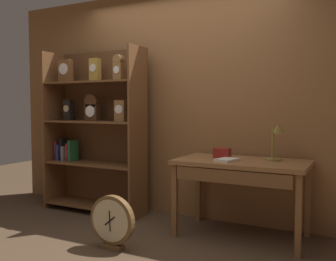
{
  "coord_description": "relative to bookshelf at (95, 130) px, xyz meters",
  "views": [
    {
      "loc": [
        1.86,
        -2.61,
        1.27
      ],
      "look_at": [
        0.14,
        0.69,
        1.03
      ],
      "focal_mm": 40.71,
      "sensor_mm": 36.0,
      "label": 1
    }
  ],
  "objects": [
    {
      "name": "ground_plane",
      "position": [
        1.02,
        -1.03,
        -0.98
      ],
      "size": [
        10.0,
        10.0,
        0.0
      ],
      "primitive_type": "plane",
      "color": "#4C3826"
    },
    {
      "name": "back_wood_panel",
      "position": [
        1.02,
        0.32,
        0.32
      ],
      "size": [
        4.8,
        0.05,
        2.6
      ],
      "primitive_type": "cube",
      "color": "brown",
      "rests_on": "ground"
    },
    {
      "name": "bookshelf",
      "position": [
        0.0,
        0.0,
        0.0
      ],
      "size": [
        1.27,
        0.39,
        1.93
      ],
      "color": "brown",
      "rests_on": "ground"
    },
    {
      "name": "workbench",
      "position": [
        1.84,
        -0.11,
        -0.32
      ],
      "size": [
        1.25,
        0.69,
        0.75
      ],
      "color": "brown",
      "rests_on": "ground"
    },
    {
      "name": "desk_lamp",
      "position": [
        2.14,
        -0.0,
        -0.03
      ],
      "size": [
        0.19,
        0.19,
        0.38
      ],
      "color": "olive",
      "rests_on": "workbench"
    },
    {
      "name": "toolbox_small",
      "position": [
        1.63,
        -0.06,
        -0.19
      ],
      "size": [
        0.16,
        0.1,
        0.1
      ],
      "primitive_type": "cube",
      "color": "maroon",
      "rests_on": "workbench"
    },
    {
      "name": "open_repair_manual",
      "position": [
        1.73,
        -0.21,
        -0.22
      ],
      "size": [
        0.21,
        0.26,
        0.02
      ],
      "primitive_type": "cube",
      "rotation": [
        0.0,
        0.0,
        -0.28
      ],
      "color": "silver",
      "rests_on": "workbench"
    },
    {
      "name": "round_clock_large",
      "position": [
        0.92,
        -0.93,
        -0.74
      ],
      "size": [
        0.44,
        0.11,
        0.48
      ],
      "color": "brown",
      "rests_on": "ground"
    }
  ]
}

